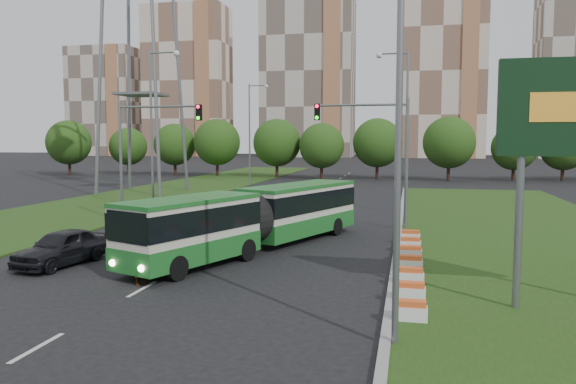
% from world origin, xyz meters
% --- Properties ---
extents(ground, '(360.00, 360.00, 0.00)m').
position_xyz_m(ground, '(0.00, 0.00, 0.00)').
color(ground, black).
rests_on(ground, ground).
extents(grass_median, '(14.00, 60.00, 0.15)m').
position_xyz_m(grass_median, '(13.00, 8.00, 0.07)').
color(grass_median, '#214012').
rests_on(grass_median, ground).
extents(median_kerb, '(0.30, 60.00, 0.18)m').
position_xyz_m(median_kerb, '(6.05, 8.00, 0.09)').
color(median_kerb, gray).
rests_on(median_kerb, ground).
extents(left_verge, '(12.00, 110.00, 0.10)m').
position_xyz_m(left_verge, '(-18.00, 25.00, 0.05)').
color(left_verge, '#214012').
rests_on(left_verge, ground).
extents(lane_markings, '(0.20, 100.00, 0.01)m').
position_xyz_m(lane_markings, '(-3.00, 20.00, 0.00)').
color(lane_markings, beige).
rests_on(lane_markings, ground).
extents(flower_planters, '(1.10, 13.70, 0.60)m').
position_xyz_m(flower_planters, '(6.70, -1.40, 0.45)').
color(flower_planters, white).
rests_on(flower_planters, grass_median).
extents(traffic_mast_median, '(5.76, 0.32, 8.00)m').
position_xyz_m(traffic_mast_median, '(4.78, 10.00, 5.35)').
color(traffic_mast_median, slate).
rests_on(traffic_mast_median, ground).
extents(traffic_mast_left, '(5.76, 0.32, 8.00)m').
position_xyz_m(traffic_mast_left, '(-10.38, 9.00, 5.35)').
color(traffic_mast_left, slate).
rests_on(traffic_mast_left, ground).
extents(street_lamps, '(36.00, 60.00, 12.00)m').
position_xyz_m(street_lamps, '(-3.00, 10.00, 6.00)').
color(street_lamps, slate).
rests_on(street_lamps, ground).
extents(tree_line, '(120.00, 8.00, 9.00)m').
position_xyz_m(tree_line, '(10.00, 55.00, 4.50)').
color(tree_line, '#224713').
rests_on(tree_line, ground).
extents(apartment_tower_west, '(26.00, 15.00, 48.00)m').
position_xyz_m(apartment_tower_west, '(-65.00, 150.00, 24.00)').
color(apartment_tower_west, beige).
rests_on(apartment_tower_west, ground).
extents(apartment_tower_cwest, '(28.00, 15.00, 52.00)m').
position_xyz_m(apartment_tower_cwest, '(-25.00, 150.00, 26.00)').
color(apartment_tower_cwest, beige).
rests_on(apartment_tower_cwest, ground).
extents(apartment_tower_ceast, '(25.00, 15.00, 50.00)m').
position_xyz_m(apartment_tower_ceast, '(15.00, 150.00, 25.00)').
color(apartment_tower_ceast, beige).
rests_on(apartment_tower_ceast, ground).
extents(midrise_west, '(22.00, 14.00, 36.00)m').
position_xyz_m(midrise_west, '(-95.00, 150.00, 18.00)').
color(midrise_west, beige).
rests_on(midrise_west, ground).
extents(articulated_bus, '(2.51, 16.07, 2.65)m').
position_xyz_m(articulated_bus, '(-1.09, 1.97, 1.62)').
color(articulated_bus, beige).
rests_on(articulated_bus, ground).
extents(car_left_near, '(2.58, 4.89, 1.59)m').
position_xyz_m(car_left_near, '(-8.29, -3.10, 0.79)').
color(car_left_near, black).
rests_on(car_left_near, ground).
extents(car_left_far, '(2.65, 5.06, 1.59)m').
position_xyz_m(car_left_far, '(-7.31, 13.75, 0.79)').
color(car_left_far, black).
rests_on(car_left_far, ground).
extents(pedestrian, '(0.59, 0.72, 1.70)m').
position_xyz_m(pedestrian, '(-3.35, -5.42, 0.85)').
color(pedestrian, gray).
rests_on(pedestrian, ground).
extents(shopping_trolley, '(0.32, 0.34, 0.55)m').
position_xyz_m(shopping_trolley, '(-2.91, -3.83, 0.27)').
color(shopping_trolley, '#DE3C0B').
rests_on(shopping_trolley, ground).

